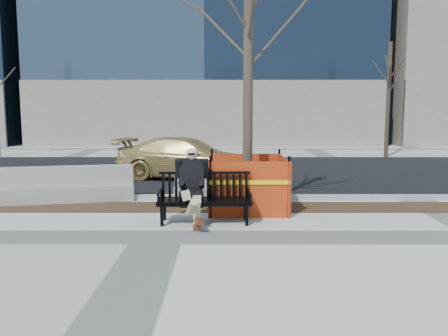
{
  "coord_description": "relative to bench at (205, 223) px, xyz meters",
  "views": [
    {
      "loc": [
        1.23,
        -8.41,
        2.38
      ],
      "look_at": [
        1.21,
        1.69,
        1.07
      ],
      "focal_mm": 37.59,
      "sensor_mm": 36.0,
      "label": 1
    }
  ],
  "objects": [
    {
      "name": "ground",
      "position": [
        -0.81,
        -1.09,
        0.0
      ],
      "size": [
        120.0,
        120.0,
        0.0
      ],
      "primitive_type": "plane",
      "color": "beige",
      "rests_on": "ground"
    },
    {
      "name": "mulch_strip",
      "position": [
        -0.81,
        1.51,
        0.0
      ],
      "size": [
        40.0,
        1.2,
        0.02
      ],
      "primitive_type": "cube",
      "color": "#47301C",
      "rests_on": "ground"
    },
    {
      "name": "asphalt_street",
      "position": [
        -0.81,
        7.71,
        0.0
      ],
      "size": [
        60.0,
        10.4,
        0.01
      ],
      "primitive_type": "cube",
      "color": "black",
      "rests_on": "ground"
    },
    {
      "name": "curb",
      "position": [
        -0.81,
        2.46,
        0.06
      ],
      "size": [
        60.0,
        0.25,
        0.12
      ],
      "primitive_type": "cube",
      "color": "#9E9B93",
      "rests_on": "ground"
    },
    {
      "name": "bench",
      "position": [
        0.0,
        0.0,
        0.0
      ],
      "size": [
        1.99,
        0.75,
        1.05
      ],
      "primitive_type": null,
      "rotation": [
        0.0,
        0.0,
        0.02
      ],
      "color": "black",
      "rests_on": "ground"
    },
    {
      "name": "seated_man",
      "position": [
        -0.27,
        0.05,
        0.0
      ],
      "size": [
        0.7,
        1.14,
        1.57
      ],
      "primitive_type": null,
      "rotation": [
        0.0,
        0.0,
        0.02
      ],
      "color": "black",
      "rests_on": "ground"
    },
    {
      "name": "tree_fence",
      "position": [
        0.94,
        1.27,
        0.0
      ],
      "size": [
        2.72,
        2.72,
        6.74
      ],
      "primitive_type": null,
      "rotation": [
        0.0,
        0.0,
        0.01
      ],
      "color": "#D84416",
      "rests_on": "ground"
    },
    {
      "name": "sedan",
      "position": [
        -0.85,
        6.15,
        0.0
      ],
      "size": [
        5.04,
        2.83,
        1.38
      ],
      "primitive_type": "imported",
      "rotation": [
        0.0,
        0.0,
        1.37
      ],
      "color": "tan",
      "rests_on": "ground"
    },
    {
      "name": "jersey_barrier_left",
      "position": [
        -3.53,
        2.18,
        0.0
      ],
      "size": [
        3.27,
        1.31,
        0.92
      ],
      "primitive_type": null,
      "rotation": [
        0.0,
        0.0,
        0.21
      ],
      "color": "#98958E",
      "rests_on": "ground"
    },
    {
      "name": "jersey_barrier_right",
      "position": [
        0.56,
        2.39,
        0.0
      ],
      "size": [
        2.89,
        1.39,
        0.82
      ],
      "primitive_type": null,
      "rotation": [
        0.0,
        0.0,
        0.3
      ],
      "color": "gray",
      "rests_on": "ground"
    },
    {
      "name": "far_tree_right",
      "position": [
        8.19,
        12.99,
        0.0
      ],
      "size": [
        2.28,
        2.28,
        5.87
      ],
      "primitive_type": null,
      "rotation": [
        0.0,
        0.0,
        0.05
      ],
      "color": "#3F3529",
      "rests_on": "ground"
    }
  ]
}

